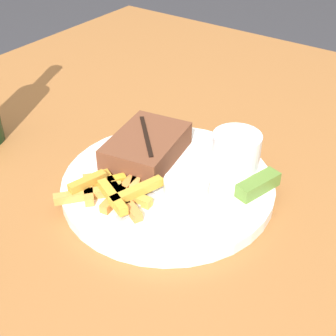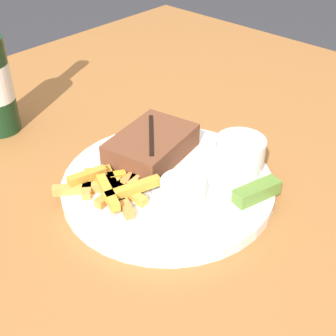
% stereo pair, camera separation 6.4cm
% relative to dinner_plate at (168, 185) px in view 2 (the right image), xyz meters
% --- Properties ---
extents(dining_table, '(1.29, 1.20, 0.76)m').
position_rel_dinner_plate_xyz_m(dining_table, '(0.00, 0.00, -0.08)').
color(dining_table, '#935B2D').
rests_on(dining_table, ground_plane).
extents(dinner_plate, '(0.30, 0.30, 0.02)m').
position_rel_dinner_plate_xyz_m(dinner_plate, '(0.00, 0.00, 0.00)').
color(dinner_plate, white).
rests_on(dinner_plate, dining_table).
extents(steak_portion, '(0.14, 0.11, 0.04)m').
position_rel_dinner_plate_xyz_m(steak_portion, '(0.03, 0.06, 0.03)').
color(steak_portion, brown).
rests_on(steak_portion, dinner_plate).
extents(fries_pile, '(0.11, 0.12, 0.02)m').
position_rel_dinner_plate_xyz_m(fries_pile, '(-0.07, 0.04, 0.02)').
color(fries_pile, gold).
rests_on(fries_pile, dinner_plate).
extents(coleslaw_cup, '(0.07, 0.07, 0.05)m').
position_rel_dinner_plate_xyz_m(coleslaw_cup, '(0.09, -0.06, 0.04)').
color(coleslaw_cup, white).
rests_on(coleslaw_cup, dinner_plate).
extents(dipping_sauce_cup, '(0.06, 0.06, 0.03)m').
position_rel_dinner_plate_xyz_m(dipping_sauce_cup, '(-0.01, -0.04, 0.02)').
color(dipping_sauce_cup, silver).
rests_on(dipping_sauce_cup, dinner_plate).
extents(pickle_spear, '(0.07, 0.04, 0.02)m').
position_rel_dinner_plate_xyz_m(pickle_spear, '(0.05, -0.11, 0.02)').
color(pickle_spear, '#567A2D').
rests_on(pickle_spear, dinner_plate).
extents(fork_utensil, '(0.13, 0.01, 0.00)m').
position_rel_dinner_plate_xyz_m(fork_utensil, '(-0.08, -0.00, 0.01)').
color(fork_utensil, '#B7B7BC').
rests_on(fork_utensil, dinner_plate).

